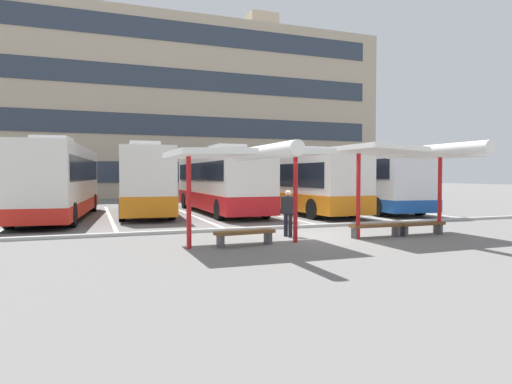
{
  "coord_description": "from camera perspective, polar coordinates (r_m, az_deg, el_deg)",
  "views": [
    {
      "loc": [
        -6.91,
        -13.66,
        2.1
      ],
      "look_at": [
        -0.29,
        4.24,
        1.37
      ],
      "focal_mm": 31.23,
      "sensor_mm": 36.0,
      "label": 1
    }
  ],
  "objects": [
    {
      "name": "lane_stripe_4",
      "position": [
        27.05,
        8.49,
        -2.28
      ],
      "size": [
        0.16,
        14.0,
        0.01
      ],
      "primitive_type": "cube",
      "color": "white",
      "rests_on": "ground"
    },
    {
      "name": "bench_2",
      "position": [
        16.6,
        20.4,
        -4.04
      ],
      "size": [
        1.83,
        0.47,
        0.45
      ],
      "color": "brown",
      "rests_on": "ground"
    },
    {
      "name": "coach_bus_4",
      "position": [
        27.53,
        13.1,
        1.52
      ],
      "size": [
        3.7,
        11.96,
        3.82
      ],
      "color": "silver",
      "rests_on": "ground"
    },
    {
      "name": "waiting_shelter_0",
      "position": [
        12.95,
        -1.09,
        4.75
      ],
      "size": [
        4.35,
        5.27,
        2.89
      ],
      "color": "red",
      "rests_on": "ground"
    },
    {
      "name": "lane_stripe_5",
      "position": [
        29.21,
        15.48,
        -2.01
      ],
      "size": [
        0.16,
        14.0,
        0.01
      ],
      "primitive_type": "cube",
      "color": "white",
      "rests_on": "ground"
    },
    {
      "name": "bench_0",
      "position": [
        13.29,
        -1.44,
        -5.42
      ],
      "size": [
        1.9,
        0.63,
        0.45
      ],
      "color": "brown",
      "rests_on": "ground"
    },
    {
      "name": "coach_bus_2",
      "position": [
        24.73,
        -4.67,
        1.23
      ],
      "size": [
        2.62,
        11.13,
        3.67
      ],
      "color": "silver",
      "rests_on": "ground"
    },
    {
      "name": "ground_plane",
      "position": [
        15.45,
        6.51,
        -5.64
      ],
      "size": [
        160.0,
        160.0,
        0.0
      ],
      "primitive_type": "plane",
      "color": "slate"
    },
    {
      "name": "lane_stripe_0",
      "position": [
        23.94,
        -27.99,
        -3.09
      ],
      "size": [
        0.16,
        14.0,
        0.01
      ],
      "primitive_type": "cube",
      "color": "white",
      "rests_on": "ground"
    },
    {
      "name": "lane_stripe_1",
      "position": [
        23.74,
        -18.23,
        -2.99
      ],
      "size": [
        0.16,
        14.0,
        0.01
      ],
      "primitive_type": "cube",
      "color": "white",
      "rests_on": "ground"
    },
    {
      "name": "coach_bus_3",
      "position": [
        25.49,
        4.57,
        1.15
      ],
      "size": [
        2.98,
        12.24,
        3.59
      ],
      "color": "silver",
      "rests_on": "ground"
    },
    {
      "name": "bench_1",
      "position": [
        15.58,
        15.12,
        -4.37
      ],
      "size": [
        1.91,
        0.48,
        0.45
      ],
      "color": "brown",
      "rests_on": "ground"
    },
    {
      "name": "terminal_building",
      "position": [
        48.33,
        -12.02,
        9.92
      ],
      "size": [
        44.71,
        12.22,
        20.02
      ],
      "color": "tan",
      "rests_on": "ground"
    },
    {
      "name": "waiting_shelter_1",
      "position": [
        15.72,
        18.73,
        4.7
      ],
      "size": [
        4.37,
        5.22,
        3.07
      ],
      "color": "red",
      "rests_on": "ground"
    },
    {
      "name": "waiting_passenger_0",
      "position": [
        15.21,
        4.14,
        -2.33
      ],
      "size": [
        0.5,
        0.45,
        1.58
      ],
      "color": "black",
      "rests_on": "ground"
    },
    {
      "name": "coach_bus_1",
      "position": [
        24.49,
        -14.2,
        1.26
      ],
      "size": [
        3.09,
        10.38,
        3.76
      ],
      "color": "silver",
      "rests_on": "ground"
    },
    {
      "name": "lane_stripe_3",
      "position": [
        25.35,
        0.43,
        -2.55
      ],
      "size": [
        0.16,
        14.0,
        0.01
      ],
      "primitive_type": "cube",
      "color": "white",
      "rests_on": "ground"
    },
    {
      "name": "coach_bus_0",
      "position": [
        23.39,
        -23.95,
        1.26
      ],
      "size": [
        3.66,
        11.55,
        3.8
      ],
      "color": "silver",
      "rests_on": "ground"
    },
    {
      "name": "platform_kerb",
      "position": [
        17.45,
        3.19,
        -4.53
      ],
      "size": [
        44.0,
        0.24,
        0.12
      ],
      "primitive_type": "cube",
      "color": "#ADADA8",
      "rests_on": "ground"
    },
    {
      "name": "lane_stripe_2",
      "position": [
        24.22,
        -8.59,
        -2.8
      ],
      "size": [
        0.16,
        14.0,
        0.01
      ],
      "primitive_type": "cube",
      "color": "white",
      "rests_on": "ground"
    }
  ]
}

